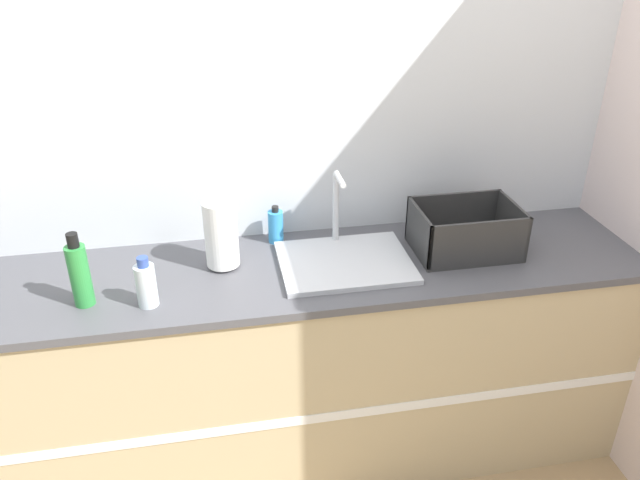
# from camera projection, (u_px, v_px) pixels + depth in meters

# --- Properties ---
(wall_back) EXTENTS (5.00, 0.06, 2.60)m
(wall_back) POSITION_uv_depth(u_px,v_px,m) (287.00, 144.00, 2.41)
(wall_back) COLOR silver
(wall_back) RESTS_ON ground_plane
(counter_cabinet) EXTENTS (2.62, 0.60, 0.93)m
(counter_cabinet) POSITION_uv_depth(u_px,v_px,m) (303.00, 365.00, 2.53)
(counter_cabinet) COLOR tan
(counter_cabinet) RESTS_ON ground_plane
(sink) EXTENTS (0.48, 0.38, 0.31)m
(sink) POSITION_uv_depth(u_px,v_px,m) (344.00, 259.00, 2.32)
(sink) COLOR silver
(sink) RESTS_ON counter_cabinet
(paper_towel_roll) EXTENTS (0.12, 0.12, 0.26)m
(paper_towel_roll) POSITION_uv_depth(u_px,v_px,m) (221.00, 234.00, 2.25)
(paper_towel_roll) COLOR #4C4C51
(paper_towel_roll) RESTS_ON counter_cabinet
(dish_rack) EXTENTS (0.39, 0.27, 0.19)m
(dish_rack) POSITION_uv_depth(u_px,v_px,m) (465.00, 234.00, 2.39)
(dish_rack) COLOR #2D2D2D
(dish_rack) RESTS_ON counter_cabinet
(bottle_green) EXTENTS (0.07, 0.07, 0.26)m
(bottle_green) POSITION_uv_depth(u_px,v_px,m) (80.00, 274.00, 2.04)
(bottle_green) COLOR #2D8C3D
(bottle_green) RESTS_ON counter_cabinet
(bottle_clear) EXTENTS (0.07, 0.07, 0.18)m
(bottle_clear) POSITION_uv_depth(u_px,v_px,m) (146.00, 284.00, 2.05)
(bottle_clear) COLOR silver
(bottle_clear) RESTS_ON counter_cabinet
(soap_dispenser) EXTENTS (0.06, 0.06, 0.15)m
(soap_dispenser) POSITION_uv_depth(u_px,v_px,m) (276.00, 226.00, 2.45)
(soap_dispenser) COLOR #338CCC
(soap_dispenser) RESTS_ON counter_cabinet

